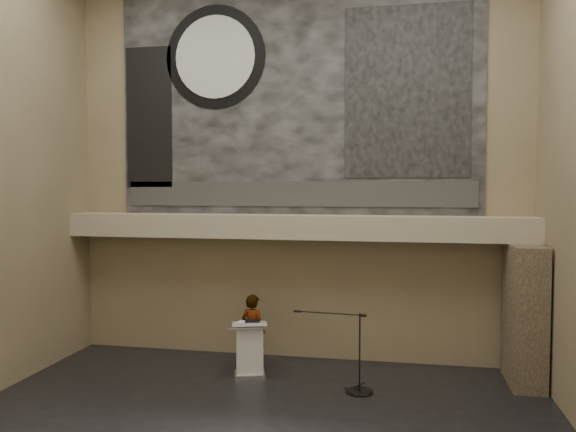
# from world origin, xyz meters

# --- Properties ---
(wall_back) EXTENTS (10.00, 0.02, 8.50)m
(wall_back) POSITION_xyz_m (0.00, 4.00, 4.25)
(wall_back) COLOR #796A4D
(wall_back) RESTS_ON floor
(wall_front) EXTENTS (10.00, 0.02, 8.50)m
(wall_front) POSITION_xyz_m (0.00, -4.00, 4.25)
(wall_front) COLOR #796A4D
(wall_front) RESTS_ON floor
(soffit) EXTENTS (10.00, 0.80, 0.50)m
(soffit) POSITION_xyz_m (0.00, 3.60, 2.95)
(soffit) COLOR tan
(soffit) RESTS_ON wall_back
(sprinkler_left) EXTENTS (0.04, 0.04, 0.06)m
(sprinkler_left) POSITION_xyz_m (-1.60, 3.55, 2.67)
(sprinkler_left) COLOR #B2893D
(sprinkler_left) RESTS_ON soffit
(sprinkler_right) EXTENTS (0.04, 0.04, 0.06)m
(sprinkler_right) POSITION_xyz_m (1.90, 3.55, 2.67)
(sprinkler_right) COLOR #B2893D
(sprinkler_right) RESTS_ON soffit
(banner) EXTENTS (8.00, 0.05, 5.00)m
(banner) POSITION_xyz_m (0.00, 3.97, 5.70)
(banner) COLOR black
(banner) RESTS_ON wall_back
(banner_text_strip) EXTENTS (7.76, 0.02, 0.55)m
(banner_text_strip) POSITION_xyz_m (0.00, 3.93, 3.65)
(banner_text_strip) COLOR #2B2B2B
(banner_text_strip) RESTS_ON banner
(banner_clock_rim) EXTENTS (2.30, 0.02, 2.30)m
(banner_clock_rim) POSITION_xyz_m (-1.80, 3.93, 6.70)
(banner_clock_rim) COLOR black
(banner_clock_rim) RESTS_ON banner
(banner_clock_face) EXTENTS (1.84, 0.02, 1.84)m
(banner_clock_face) POSITION_xyz_m (-1.80, 3.91, 6.70)
(banner_clock_face) COLOR silver
(banner_clock_face) RESTS_ON banner
(banner_building_print) EXTENTS (2.60, 0.02, 3.60)m
(banner_building_print) POSITION_xyz_m (2.40, 3.93, 5.80)
(banner_building_print) COLOR black
(banner_building_print) RESTS_ON banner
(banner_brick_print) EXTENTS (1.10, 0.02, 3.20)m
(banner_brick_print) POSITION_xyz_m (-3.40, 3.93, 5.40)
(banner_brick_print) COLOR black
(banner_brick_print) RESTS_ON banner
(stone_pier) EXTENTS (0.60, 1.40, 2.70)m
(stone_pier) POSITION_xyz_m (4.65, 3.15, 1.35)
(stone_pier) COLOR #45382A
(stone_pier) RESTS_ON floor
(lectern) EXTENTS (0.79, 0.65, 1.13)m
(lectern) POSITION_xyz_m (-0.66, 2.53, 0.55)
(lectern) COLOR silver
(lectern) RESTS_ON floor
(binder) EXTENTS (0.31, 0.26, 0.04)m
(binder) POSITION_xyz_m (-0.59, 2.54, 1.12)
(binder) COLOR black
(binder) RESTS_ON lectern
(papers) EXTENTS (0.27, 0.33, 0.00)m
(papers) POSITION_xyz_m (-0.80, 2.49, 1.10)
(papers) COLOR silver
(papers) RESTS_ON lectern
(speaker_person) EXTENTS (0.66, 0.55, 1.57)m
(speaker_person) POSITION_xyz_m (-0.72, 3.03, 0.78)
(speaker_person) COLOR white
(speaker_person) RESTS_ON floor
(mic_stand) EXTENTS (1.51, 0.52, 1.49)m
(mic_stand) POSITION_xyz_m (1.52, 2.07, 0.23)
(mic_stand) COLOR black
(mic_stand) RESTS_ON floor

